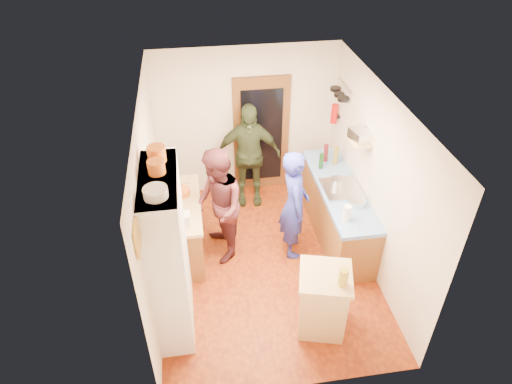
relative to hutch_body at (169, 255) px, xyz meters
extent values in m
cube|color=#91390D|center=(1.30, 0.80, -1.11)|extent=(3.00, 4.00, 0.02)
cube|color=silver|center=(1.30, 0.80, 1.51)|extent=(3.00, 4.00, 0.02)
cube|color=silver|center=(1.30, 2.81, 0.20)|extent=(3.00, 0.02, 2.60)
cube|color=silver|center=(1.30, -1.21, 0.20)|extent=(3.00, 0.02, 2.60)
cube|color=silver|center=(-0.21, 0.80, 0.20)|extent=(0.02, 4.00, 2.60)
cube|color=silver|center=(2.81, 0.80, 0.20)|extent=(0.02, 4.00, 2.60)
cube|color=brown|center=(1.55, 2.77, -0.05)|extent=(0.95, 0.06, 2.10)
cube|color=black|center=(1.55, 2.74, -0.05)|extent=(0.70, 0.02, 1.70)
cube|color=white|center=(0.00, 0.00, 0.00)|extent=(0.40, 1.20, 2.20)
cube|color=white|center=(0.00, 0.00, 1.08)|extent=(0.40, 1.14, 0.04)
cylinder|color=white|center=(0.00, -0.34, 1.15)|extent=(0.24, 0.24, 0.10)
cylinder|color=orange|center=(0.00, 0.09, 1.17)|extent=(0.18, 0.18, 0.15)
cylinder|color=orange|center=(0.00, 0.32, 1.19)|extent=(0.20, 0.20, 0.18)
cube|color=brown|center=(0.10, 1.25, -0.68)|extent=(0.60, 1.40, 0.85)
cube|color=#D7B679|center=(0.10, 1.25, -0.23)|extent=(0.64, 1.44, 0.05)
cube|color=white|center=(0.15, 0.78, -0.11)|extent=(0.24, 0.16, 0.18)
cylinder|color=white|center=(0.05, 1.14, -0.12)|extent=(0.19, 0.19, 0.17)
cylinder|color=orange|center=(0.18, 1.46, -0.15)|extent=(0.22, 0.22, 0.10)
cube|color=#D7B679|center=(0.12, 1.82, -0.19)|extent=(0.33, 0.26, 0.02)
cube|color=brown|center=(2.50, 1.30, -0.68)|extent=(0.60, 2.20, 0.84)
cube|color=blue|center=(2.50, 1.30, -0.23)|extent=(0.62, 2.22, 0.06)
cube|color=silver|center=(2.50, 1.23, -0.18)|extent=(0.55, 0.58, 0.04)
cylinder|color=silver|center=(2.45, 1.31, -0.10)|extent=(0.18, 0.18, 0.12)
cylinder|color=#143F14|center=(2.35, 1.84, -0.07)|extent=(0.08, 0.08, 0.27)
cylinder|color=#591419|center=(2.48, 2.05, -0.05)|extent=(0.09, 0.09, 0.30)
cylinder|color=olive|center=(2.61, 1.94, -0.05)|extent=(0.08, 0.08, 0.31)
cylinder|color=white|center=(2.35, 0.54, -0.08)|extent=(0.11, 0.11, 0.24)
cylinder|color=silver|center=(2.60, 0.83, -0.15)|extent=(0.24, 0.24, 0.09)
cube|color=#D7B679|center=(1.80, -0.41, -0.67)|extent=(0.67, 0.67, 0.86)
cube|color=#D7B679|center=(1.80, -0.41, -0.22)|extent=(0.76, 0.76, 0.05)
cube|color=white|center=(1.77, -0.35, -0.21)|extent=(0.41, 0.36, 0.02)
cylinder|color=#AD9E2D|center=(1.94, -0.58, -0.08)|extent=(0.14, 0.14, 0.23)
cylinder|color=silver|center=(2.76, 2.33, 0.95)|extent=(0.02, 0.65, 0.02)
cylinder|color=black|center=(2.70, 2.15, 0.82)|extent=(0.18, 0.18, 0.05)
cylinder|color=black|center=(2.70, 2.35, 0.80)|extent=(0.16, 0.16, 0.05)
cylinder|color=black|center=(2.70, 2.55, 0.81)|extent=(0.17, 0.17, 0.05)
cube|color=#D7B679|center=(2.67, 1.25, 0.60)|extent=(0.26, 0.42, 0.03)
cube|color=silver|center=(2.67, 1.25, 0.69)|extent=(0.28, 0.34, 0.15)
cube|color=black|center=(2.77, 2.50, 0.35)|extent=(0.06, 0.10, 0.04)
cylinder|color=red|center=(2.71, 2.50, 0.40)|extent=(0.11, 0.11, 0.32)
cube|color=gold|center=(-0.18, -0.75, 0.95)|extent=(0.03, 0.25, 0.30)
imported|color=#2A32A4|center=(1.77, 1.00, -0.24)|extent=(0.47, 0.66, 1.73)
imported|color=#4D2026|center=(0.68, 1.16, -0.21)|extent=(0.78, 0.95, 1.78)
imported|color=#2D371F|center=(1.28, 2.38, -0.19)|extent=(1.11, 0.56, 1.83)
camera|label=1|loc=(0.42, -3.99, 3.73)|focal=32.00mm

